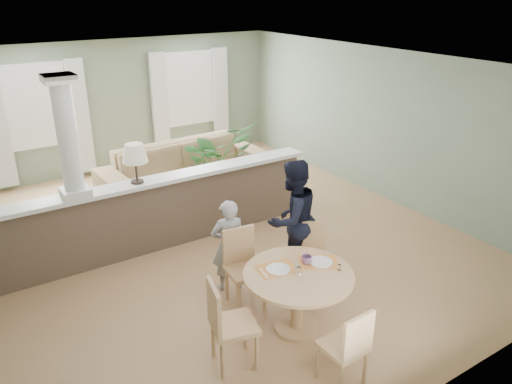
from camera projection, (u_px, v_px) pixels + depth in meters
ground at (212, 239)px, 7.85m from camera, size 8.00×8.00×0.00m
room_shell at (187, 118)px, 7.63m from camera, size 7.02×8.02×2.71m
pony_wall at (144, 207)px, 7.24m from camera, size 5.32×0.38×2.70m
sofa at (187, 170)px, 9.39m from camera, size 3.26×1.39×0.94m
houseplant at (217, 162)px, 9.02m from camera, size 1.53×1.40×1.46m
dining_table at (298, 284)px, 5.58m from camera, size 1.24×1.24×0.85m
chair_far_boy at (243, 263)px, 6.12m from camera, size 0.49×0.49×0.97m
chair_far_man at (311, 253)px, 6.47m from camera, size 0.56×0.56×0.88m
chair_near at (348, 345)px, 4.80m from camera, size 0.42×0.42×0.89m
chair_side at (227, 321)px, 5.05m from camera, size 0.54×0.54×0.99m
child_person at (228, 245)px, 6.35m from camera, size 0.52×0.40×1.25m
man_person at (292, 219)px, 6.61m from camera, size 0.88×0.73×1.65m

